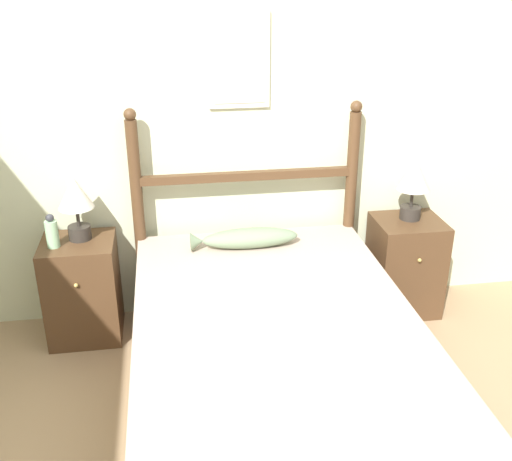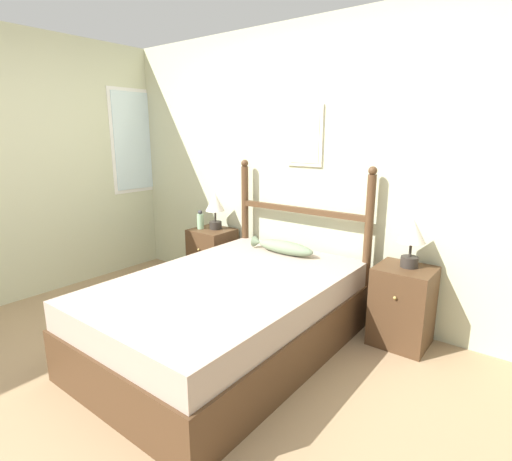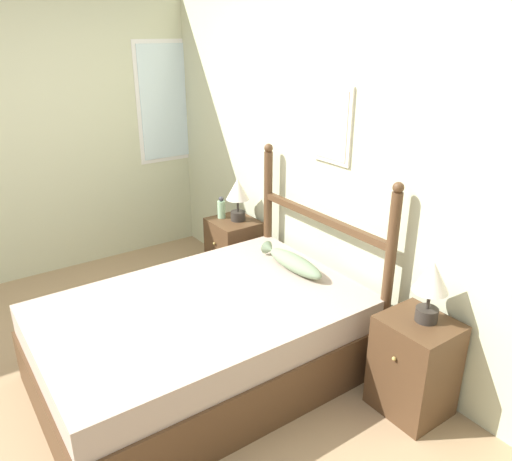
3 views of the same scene
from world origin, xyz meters
TOP-DOWN VIEW (x-y plane):
  - wall_back at (0.00, 1.73)m, footprint 6.40×0.08m
  - bed at (0.13, 0.60)m, footprint 1.36×2.07m
  - headboard at (0.13, 1.60)m, footprint 1.37×0.07m
  - nightstand_left at (-0.87, 1.48)m, footprint 0.42×0.40m
  - nightstand_right at (1.13, 1.48)m, footprint 0.42×0.40m
  - table_lamp_left at (-0.85, 1.52)m, footprint 0.20×0.20m
  - table_lamp_right at (1.15, 1.51)m, footprint 0.20×0.20m
  - bottle at (-0.99, 1.43)m, footprint 0.07×0.07m
  - fish_pillow at (0.10, 1.37)m, footprint 0.62×0.15m

SIDE VIEW (x-z plane):
  - bed at x=0.13m, z-range 0.00..0.56m
  - nightstand_left at x=-0.87m, z-range 0.00..0.62m
  - nightstand_right at x=1.13m, z-range 0.00..0.62m
  - fish_pillow at x=0.10m, z-range 0.56..0.68m
  - bottle at x=-0.99m, z-range 0.61..0.81m
  - headboard at x=0.13m, z-range 0.05..1.40m
  - table_lamp_left at x=-0.85m, z-range 0.68..1.06m
  - table_lamp_right at x=1.15m, z-range 0.68..1.06m
  - wall_back at x=0.00m, z-range 0.00..2.55m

